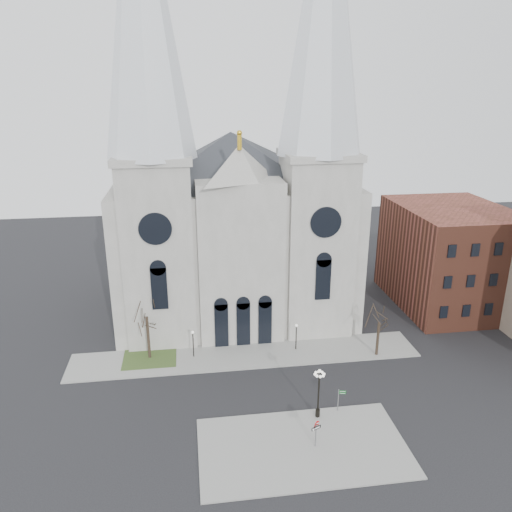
{
  "coord_description": "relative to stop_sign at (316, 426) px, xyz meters",
  "views": [
    {
      "loc": [
        -5.98,
        -39.42,
        29.88
      ],
      "look_at": [
        0.74,
        8.0,
        13.26
      ],
      "focal_mm": 35.0,
      "sensor_mm": 36.0,
      "label": 1
    }
  ],
  "objects": [
    {
      "name": "stop_sign",
      "position": [
        0.0,
        0.0,
        0.0
      ],
      "size": [
        0.79,
        0.25,
        2.27
      ],
      "rotation": [
        0.0,
        0.0,
        0.28
      ],
      "color": "slate",
      "rests_on": "sidewalk_near"
    },
    {
      "name": "street_name_sign",
      "position": [
        3.3,
        4.04,
        -0.26
      ],
      "size": [
        0.74,
        0.21,
        2.34
      ],
      "rotation": [
        0.0,
        0.0,
        -0.21
      ],
      "color": "slate",
      "rests_on": "sidewalk_near"
    },
    {
      "name": "ped_lamp_left",
      "position": [
        -10.24,
        16.09,
        0.56
      ],
      "size": [
        0.32,
        0.32,
        3.26
      ],
      "color": "black",
      "rests_on": "sidewalk_far"
    },
    {
      "name": "bg_building_brick",
      "position": [
        25.76,
        26.59,
        5.23
      ],
      "size": [
        14.0,
        18.0,
        14.0
      ],
      "primitive_type": "cube",
      "color": "brown",
      "rests_on": "ground"
    },
    {
      "name": "sidewalk_near",
      "position": [
        -1.24,
        -0.41,
        -1.7
      ],
      "size": [
        18.0,
        10.0,
        0.14
      ],
      "primitive_type": "cube",
      "color": "gray",
      "rests_on": "ground"
    },
    {
      "name": "globe_lamp",
      "position": [
        1.08,
        3.46,
        1.56
      ],
      "size": [
        1.18,
        1.18,
        5.08
      ],
      "rotation": [
        0.0,
        0.0,
        -0.09
      ],
      "color": "black",
      "rests_on": "sidewalk_near"
    },
    {
      "name": "ground",
      "position": [
        -4.24,
        4.59,
        -1.77
      ],
      "size": [
        160.0,
        160.0,
        0.0
      ],
      "primitive_type": "plane",
      "color": "black",
      "rests_on": "ground"
    },
    {
      "name": "tree_right",
      "position": [
        10.76,
        13.59,
        2.7
      ],
      "size": [
        3.2,
        3.2,
        6.0
      ],
      "color": "black",
      "rests_on": "ground"
    },
    {
      "name": "grass_patch",
      "position": [
        -15.24,
        16.59,
        -1.68
      ],
      "size": [
        6.0,
        5.0,
        0.18
      ],
      "primitive_type": "cube",
      "color": "#364E21",
      "rests_on": "ground"
    },
    {
      "name": "tree_left",
      "position": [
        -15.24,
        16.59,
        3.81
      ],
      "size": [
        3.2,
        3.2,
        7.5
      ],
      "color": "black",
      "rests_on": "ground"
    },
    {
      "name": "one_way_sign",
      "position": [
        -0.17,
        -0.5,
        -0.16
      ],
      "size": [
        0.89,
        0.41,
        2.17
      ],
      "rotation": [
        0.0,
        0.0,
        0.4
      ],
      "color": "slate",
      "rests_on": "sidewalk_near"
    },
    {
      "name": "sidewalk_far",
      "position": [
        -4.24,
        15.59,
        -1.7
      ],
      "size": [
        40.0,
        6.0,
        0.14
      ],
      "primitive_type": "cube",
      "color": "gray",
      "rests_on": "ground"
    },
    {
      "name": "ped_lamp_right",
      "position": [
        1.76,
        16.09,
        0.56
      ],
      "size": [
        0.32,
        0.32,
        3.26
      ],
      "color": "black",
      "rests_on": "sidewalk_far"
    },
    {
      "name": "cathedral",
      "position": [
        -4.24,
        27.45,
        16.71
      ],
      "size": [
        33.0,
        26.66,
        54.0
      ],
      "color": "#9B9990",
      "rests_on": "ground"
    }
  ]
}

